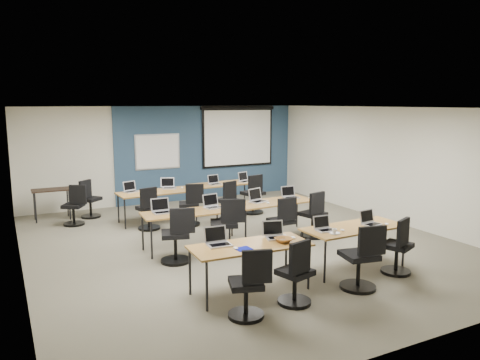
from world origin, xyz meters
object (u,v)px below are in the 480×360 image
projector_screen (238,133)px  task_chair_5 (226,230)px  training_table_mid_right (273,203)px  task_chair_6 (283,225)px  laptop_8 (130,189)px  laptop_11 (245,179)px  task_chair_7 (314,218)px  task_chair_9 (191,208)px  task_chair_2 (362,263)px  task_chair_1 (296,278)px  task_chair_11 (253,197)px  training_table_back_left (157,193)px  laptop_2 (324,227)px  laptop_5 (212,204)px  task_chair_3 (398,251)px  spare_chair_b (75,209)px  task_chair_10 (229,204)px  laptop_1 (276,234)px  training_table_back_right (222,185)px  laptop_6 (257,199)px  laptop_10 (215,182)px  task_chair_8 (149,212)px  training_table_mid_left (186,214)px  laptop_3 (370,221)px  utility_table (51,193)px  training_table_front_right (354,229)px  laptop_9 (169,186)px  training_table_front_left (250,248)px  task_chair_0 (249,290)px  whiteboard (158,152)px  laptop_4 (162,209)px

projector_screen → task_chair_5: projector_screen is taller
training_table_mid_right → task_chair_6: task_chair_6 is taller
laptop_8 → laptop_11: 3.04m
task_chair_6 → task_chair_7: 0.87m
projector_screen → training_table_mid_right: 4.56m
task_chair_9 → task_chair_2: bearing=-58.9°
task_chair_1 → task_chair_11: (2.11, 5.04, 0.03)m
training_table_back_left → laptop_2: bearing=-75.6°
training_table_mid_right → laptop_5: bearing=175.0°
training_table_mid_right → task_chair_3: size_ratio=1.82×
task_chair_6 → training_table_back_left: bearing=119.6°
spare_chair_b → laptop_8: bearing=16.4°
task_chair_10 → spare_chair_b: (-3.35, 1.22, -0.01)m
laptop_1 → task_chair_3: laptop_1 is taller
laptop_8 → laptop_1: bearing=-95.1°
projector_screen → training_table_back_left: bearing=-147.9°
laptop_1 → task_chair_9: bearing=104.6°
training_table_back_right → laptop_6: laptop_6 is taller
laptop_2 → laptop_10: laptop_10 is taller
laptop_6 → laptop_10: (0.06, 2.34, -0.01)m
training_table_mid_right → task_chair_8: bearing=141.8°
laptop_1 → training_table_mid_left: bearing=121.1°
task_chair_1 → laptop_3: size_ratio=3.02×
task_chair_2 → utility_table: task_chair_2 is taller
task_chair_1 → laptop_2: 1.45m
training_table_front_right → laptop_6: laptop_6 is taller
task_chair_2 → laptop_9: task_chair_2 is taller
task_chair_3 → laptop_6: laptop_6 is taller
projector_screen → task_chair_2: 7.68m
task_chair_5 → training_table_front_left: bearing=-82.3°
task_chair_11 → task_chair_1: bearing=-124.8°
training_table_front_left → task_chair_3: size_ratio=1.84×
training_table_mid_left → laptop_8: 2.55m
training_table_back_right → task_chair_0: (-2.32, -5.73, -0.29)m
task_chair_0 → task_chair_8: (0.08, 4.83, 0.01)m
projector_screen → task_chair_3: projector_screen is taller
whiteboard → utility_table: size_ratio=1.46×
task_chair_8 → laptop_4: bearing=-111.0°
training_table_mid_left → task_chair_10: size_ratio=1.73×
spare_chair_b → utility_table: bearing=147.6°
task_chair_8 → utility_table: (-1.82, 1.95, 0.25)m
task_chair_2 → task_chair_5: 2.77m
task_chair_5 → task_chair_10: task_chair_5 is taller
training_table_mid_right → laptop_5: size_ratio=5.11×
task_chair_2 → training_table_mid_right: bearing=94.3°
utility_table → task_chair_3: bearing=-53.5°
whiteboard → laptop_1: bearing=-91.6°
task_chair_9 → task_chair_7: bearing=-27.4°
laptop_2 → training_table_front_right: bearing=-0.7°
laptop_5 → laptop_9: 2.44m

